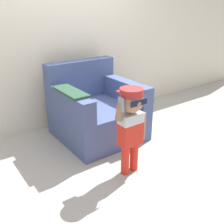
% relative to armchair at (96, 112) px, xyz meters
% --- Properties ---
extents(ground_plane, '(10.00, 10.00, 0.00)m').
position_rel_armchair_xyz_m(ground_plane, '(-0.05, -0.10, -0.34)').
color(ground_plane, '#ADA89E').
extents(wall_back, '(10.00, 0.05, 2.60)m').
position_rel_armchair_xyz_m(wall_back, '(-0.05, 0.67, 0.96)').
color(wall_back, beige).
rests_on(wall_back, ground_plane).
extents(armchair, '(1.03, 1.03, 0.97)m').
position_rel_armchair_xyz_m(armchair, '(0.00, 0.00, 0.00)').
color(armchair, '#475684').
rests_on(armchair, ground_plane).
extents(person_child, '(0.38, 0.29, 0.94)m').
position_rel_armchair_xyz_m(person_child, '(-0.17, -0.94, 0.28)').
color(person_child, red).
rests_on(person_child, ground_plane).
extents(side_table, '(0.33, 0.33, 0.43)m').
position_rel_armchair_xyz_m(side_table, '(0.87, 0.15, -0.08)').
color(side_table, '#333333').
rests_on(side_table, ground_plane).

